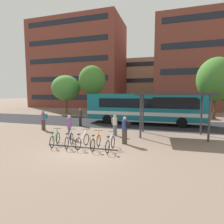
% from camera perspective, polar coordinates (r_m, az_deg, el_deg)
% --- Properties ---
extents(ground, '(200.00, 200.00, 0.00)m').
position_cam_1_polar(ground, '(10.48, -8.92, -12.08)').
color(ground, '#7A6656').
extents(bus_lane_asphalt, '(80.00, 7.20, 0.01)m').
position_cam_1_polar(bus_lane_asphalt, '(19.96, 3.94, -3.45)').
color(bus_lane_asphalt, '#232326').
rests_on(bus_lane_asphalt, ground).
extents(city_bus, '(12.04, 2.66, 3.20)m').
position_cam_1_polar(city_bus, '(19.41, 9.89, 1.48)').
color(city_bus, '#0F6070').
rests_on(city_bus, ground).
extents(bike_rack, '(4.44, 0.18, 0.70)m').
position_cam_1_polar(bike_rack, '(11.07, -9.62, -10.66)').
color(bike_rack, '#47474C').
rests_on(bike_rack, ground).
extents(parked_bicycle_green_0, '(0.61, 1.68, 0.99)m').
position_cam_1_polar(parked_bicycle_green_0, '(11.87, -17.59, -8.23)').
color(parked_bicycle_green_0, black).
rests_on(parked_bicycle_green_0, ground).
extents(parked_bicycle_silver_1, '(0.60, 1.69, 0.99)m').
position_cam_1_polar(parked_bicycle_silver_1, '(11.42, -13.39, -8.67)').
color(parked_bicycle_silver_1, black).
rests_on(parked_bicycle_silver_1, ground).
extents(parked_bicycle_silver_2, '(0.52, 1.72, 0.99)m').
position_cam_1_polar(parked_bicycle_silver_2, '(11.09, -9.35, -9.03)').
color(parked_bicycle_silver_2, black).
rests_on(parked_bicycle_silver_2, ground).
extents(parked_bicycle_orange_3, '(0.52, 1.72, 0.99)m').
position_cam_1_polar(parked_bicycle_orange_3, '(10.72, -5.14, -9.49)').
color(parked_bicycle_orange_3, black).
rests_on(parked_bicycle_orange_3, ground).
extents(parked_bicycle_silver_4, '(0.52, 1.72, 0.99)m').
position_cam_1_polar(parked_bicycle_silver_4, '(10.37, -0.51, -9.99)').
color(parked_bicycle_silver_4, black).
rests_on(parked_bicycle_silver_4, ground).
extents(transit_shelter, '(5.44, 3.25, 3.29)m').
position_cam_1_polar(transit_shelter, '(14.10, 18.74, 4.92)').
color(transit_shelter, '#38383D').
rests_on(transit_shelter, ground).
extents(commuter_teal_pack_0, '(0.41, 0.57, 1.76)m').
position_cam_1_polar(commuter_teal_pack_0, '(18.25, -9.98, -1.18)').
color(commuter_teal_pack_0, black).
rests_on(commuter_teal_pack_0, ground).
extents(commuter_teal_pack_1, '(0.54, 0.36, 1.73)m').
position_cam_1_polar(commuter_teal_pack_1, '(17.03, -20.84, -2.03)').
color(commuter_teal_pack_1, '#47382D').
rests_on(commuter_teal_pack_1, ground).
extents(commuter_olive_pack_2, '(0.58, 0.59, 1.60)m').
position_cam_1_polar(commuter_olive_pack_2, '(13.86, 0.85, -3.68)').
color(commuter_olive_pack_2, '#565660').
rests_on(commuter_olive_pack_2, ground).
extents(commuter_grey_pack_3, '(0.55, 0.60, 1.67)m').
position_cam_1_polar(commuter_grey_pack_3, '(13.35, -13.39, -4.04)').
color(commuter_grey_pack_3, '#565660').
rests_on(commuter_grey_pack_3, ground).
extents(commuter_black_pack_4, '(0.58, 0.43, 1.76)m').
position_cam_1_polar(commuter_black_pack_4, '(11.53, 4.17, -5.16)').
color(commuter_black_pack_4, '#47382D').
rests_on(commuter_black_pack_4, ground).
extents(street_tree_0, '(4.58, 4.58, 6.21)m').
position_cam_1_polar(street_tree_0, '(30.71, -14.38, 7.34)').
color(street_tree_0, brown).
rests_on(street_tree_0, ground).
extents(street_tree_1, '(4.17, 4.17, 7.55)m').
position_cam_1_polar(street_tree_1, '(28.62, -6.30, 9.93)').
color(street_tree_1, brown).
rests_on(street_tree_1, ground).
extents(street_tree_2, '(4.65, 4.65, 7.71)m').
position_cam_1_polar(street_tree_2, '(26.23, 30.12, 8.95)').
color(street_tree_2, brown).
rests_on(street_tree_2, ground).
extents(building_left_wing, '(21.84, 11.66, 20.35)m').
position_cam_1_polar(building_left_wing, '(47.17, -10.50, 14.19)').
color(building_left_wing, brown).
rests_on(building_left_wing, ground).
extents(building_right_wing, '(19.46, 11.32, 17.83)m').
position_cam_1_polar(building_right_wing, '(41.20, 27.69, 13.11)').
color(building_right_wing, brown).
rests_on(building_right_wing, ground).
extents(building_centre_block, '(16.05, 12.14, 12.58)m').
position_cam_1_polar(building_centre_block, '(54.35, 10.26, 8.95)').
color(building_centre_block, tan).
rests_on(building_centre_block, ground).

